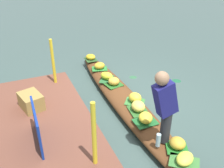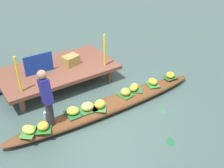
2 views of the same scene
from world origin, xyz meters
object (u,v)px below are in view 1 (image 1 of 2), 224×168
vendor_person (165,104)px  banana_bunch_8 (178,143)px  banana_bunch_1 (146,118)px  banana_bunch_4 (107,76)px  water_bottle (158,140)px  banana_bunch_0 (135,98)px  banana_bunch_3 (100,66)px  market_banner (37,126)px  banana_bunch_6 (91,57)px  produce_crate (31,101)px  banana_bunch_7 (185,159)px  vendor_boat (124,100)px  banana_bunch_2 (138,106)px  banana_bunch_5 (114,81)px

vendor_person → banana_bunch_8: bearing=-145.1°
banana_bunch_1 → banana_bunch_4: banana_bunch_1 is taller
water_bottle → banana_bunch_0: bearing=-11.9°
banana_bunch_3 → market_banner: bearing=142.7°
banana_bunch_6 → produce_crate: (-2.17, 1.82, 0.30)m
vendor_person → banana_bunch_7: bearing=-172.1°
banana_bunch_3 → vendor_boat: bearing=-179.6°
vendor_person → produce_crate: size_ratio=2.84×
banana_bunch_3 → banana_bunch_2: bearing=-179.9°
banana_bunch_2 → water_bottle: (-0.96, 0.18, 0.01)m
banana_bunch_1 → produce_crate: 2.00m
water_bottle → market_banner: bearing=72.2°
vendor_boat → water_bottle: (-1.55, 0.18, 0.23)m
banana_bunch_8 → water_bottle: water_bottle is taller
banana_bunch_6 → vendor_person: size_ratio=0.22×
banana_bunch_0 → banana_bunch_7: size_ratio=0.89×
banana_bunch_7 → banana_bunch_5: bearing=-0.1°
vendor_boat → banana_bunch_1: banana_bunch_1 is taller
banana_bunch_2 → banana_bunch_6: (2.67, 0.01, -0.02)m
banana_bunch_4 → market_banner: 2.60m
banana_bunch_6 → banana_bunch_7: (-4.07, 0.00, -0.00)m
banana_bunch_7 → market_banner: bearing=61.9°
produce_crate → banana_bunch_0: bearing=-96.5°
banana_bunch_1 → vendor_person: bearing=176.3°
banana_bunch_2 → banana_bunch_5: size_ratio=1.15×
banana_bunch_2 → banana_bunch_5: banana_bunch_2 is taller
vendor_boat → market_banner: 2.22m
banana_bunch_0 → banana_bunch_2: size_ratio=0.92×
banana_bunch_1 → produce_crate: (0.86, 1.78, 0.29)m
banana_bunch_1 → banana_bunch_8: banana_bunch_8 is taller
banana_bunch_0 → banana_bunch_8: size_ratio=1.09×
banana_bunch_4 → banana_bunch_6: banana_bunch_4 is taller
vendor_boat → market_banner: size_ratio=6.76×
market_banner → banana_bunch_7: bearing=-116.7°
vendor_boat → banana_bunch_8: 1.72m
banana_bunch_3 → banana_bunch_6: 0.66m
banana_bunch_2 → banana_bunch_3: size_ratio=1.08×
banana_bunch_3 → vendor_person: bearing=178.4°
banana_bunch_8 → produce_crate: 2.51m
banana_bunch_3 → produce_crate: (-1.51, 1.83, 0.29)m
vendor_boat → banana_bunch_6: 2.08m
market_banner → banana_bunch_5: bearing=-49.1°
banana_bunch_3 → banana_bunch_5: size_ratio=1.07×
banana_bunch_8 → vendor_person: 0.67m
vendor_person → water_bottle: bearing=125.4°
banana_bunch_1 → market_banner: (-0.06, 1.81, 0.43)m
banana_bunch_2 → banana_bunch_6: 2.67m
banana_bunch_2 → banana_bunch_4: banana_bunch_2 is taller
banana_bunch_8 → vendor_person: (0.22, 0.15, 0.61)m
banana_bunch_6 → banana_bunch_4: bearing=178.0°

